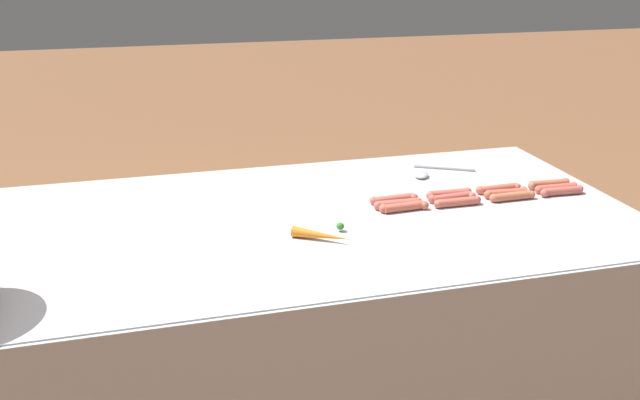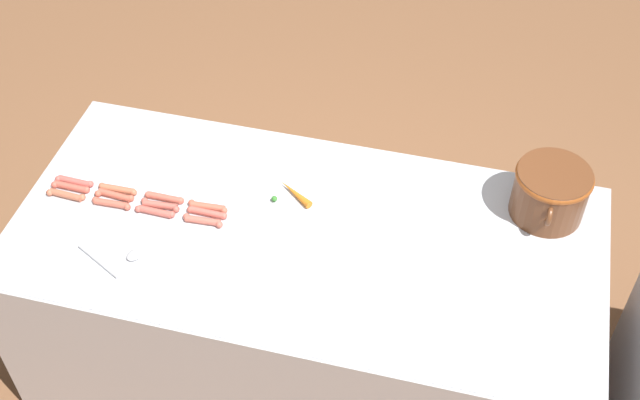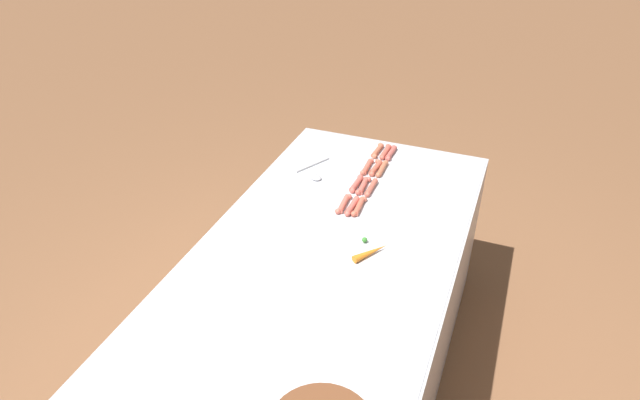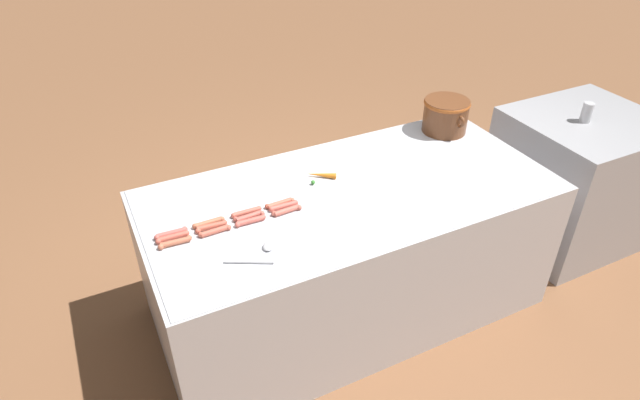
% 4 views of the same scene
% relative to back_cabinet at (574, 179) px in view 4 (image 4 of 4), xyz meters
% --- Properties ---
extents(ground_plane, '(20.00, 20.00, 0.00)m').
position_rel_back_cabinet_xyz_m(ground_plane, '(-0.05, -1.73, -0.46)').
color(ground_plane, brown).
extents(griddle_counter, '(1.05, 2.20, 0.85)m').
position_rel_back_cabinet_xyz_m(griddle_counter, '(-0.05, -1.73, -0.03)').
color(griddle_counter, '#BCBCC1').
rests_on(griddle_counter, ground_plane).
extents(back_cabinet, '(0.83, 0.89, 0.91)m').
position_rel_back_cabinet_xyz_m(back_cabinet, '(0.00, 0.00, 0.00)').
color(back_cabinet, '#A0A0A4').
rests_on(back_cabinet, ground_plane).
extents(hot_dog_0, '(0.03, 0.16, 0.03)m').
position_rel_back_cabinet_xyz_m(hot_dog_0, '(-0.08, -2.67, 0.41)').
color(hot_dog_0, '#C35A50').
rests_on(hot_dog_0, griddle_counter).
extents(hot_dog_1, '(0.03, 0.16, 0.03)m').
position_rel_back_cabinet_xyz_m(hot_dog_1, '(-0.09, -2.49, 0.41)').
color(hot_dog_1, '#C06749').
rests_on(hot_dog_1, griddle_counter).
extents(hot_dog_2, '(0.03, 0.16, 0.03)m').
position_rel_back_cabinet_xyz_m(hot_dog_2, '(-0.09, -2.30, 0.41)').
color(hot_dog_2, '#C55D4B').
rests_on(hot_dog_2, griddle_counter).
extents(hot_dog_3, '(0.03, 0.16, 0.03)m').
position_rel_back_cabinet_xyz_m(hot_dog_3, '(-0.08, -2.12, 0.41)').
color(hot_dog_3, '#CA5E48').
rests_on(hot_dog_3, griddle_counter).
extents(hot_dog_4, '(0.03, 0.16, 0.03)m').
position_rel_back_cabinet_xyz_m(hot_dog_4, '(-0.05, -2.67, 0.41)').
color(hot_dog_4, '#CA5B49').
rests_on(hot_dog_4, griddle_counter).
extents(hot_dog_5, '(0.04, 0.16, 0.03)m').
position_rel_back_cabinet_xyz_m(hot_dog_5, '(-0.05, -2.49, 0.41)').
color(hot_dog_5, '#C55D47').
rests_on(hot_dog_5, griddle_counter).
extents(hot_dog_6, '(0.04, 0.16, 0.03)m').
position_rel_back_cabinet_xyz_m(hot_dog_6, '(-0.05, -2.30, 0.41)').
color(hot_dog_6, '#C05B4E').
rests_on(hot_dog_6, griddle_counter).
extents(hot_dog_7, '(0.03, 0.16, 0.03)m').
position_rel_back_cabinet_xyz_m(hot_dog_7, '(-0.05, -2.11, 0.41)').
color(hot_dog_7, '#CC5D50').
rests_on(hot_dog_7, griddle_counter).
extents(hot_dog_8, '(0.04, 0.16, 0.03)m').
position_rel_back_cabinet_xyz_m(hot_dog_8, '(-0.01, -2.67, 0.41)').
color(hot_dog_8, '#BF6649').
rests_on(hot_dog_8, griddle_counter).
extents(hot_dog_9, '(0.03, 0.16, 0.03)m').
position_rel_back_cabinet_xyz_m(hot_dog_9, '(-0.01, -2.48, 0.41)').
color(hot_dog_9, '#C45D49').
rests_on(hot_dog_9, griddle_counter).
extents(hot_dog_10, '(0.03, 0.16, 0.03)m').
position_rel_back_cabinet_xyz_m(hot_dog_10, '(-0.01, -2.31, 0.41)').
color(hot_dog_10, '#C75B4F').
rests_on(hot_dog_10, griddle_counter).
extents(hot_dog_11, '(0.04, 0.16, 0.03)m').
position_rel_back_cabinet_xyz_m(hot_dog_11, '(-0.01, -2.11, 0.41)').
color(hot_dog_11, '#C96150').
rests_on(hot_dog_11, griddle_counter).
extents(bean_pot, '(0.35, 0.29, 0.21)m').
position_rel_back_cabinet_xyz_m(bean_pot, '(-0.38, -0.87, 0.51)').
color(bean_pot, brown).
rests_on(bean_pot, griddle_counter).
extents(serving_spoon, '(0.16, 0.26, 0.02)m').
position_rel_back_cabinet_xyz_m(serving_spoon, '(0.22, -2.34, 0.40)').
color(serving_spoon, '#B7B7BC').
rests_on(serving_spoon, griddle_counter).
extents(carrot, '(0.12, 0.16, 0.03)m').
position_rel_back_cabinet_xyz_m(carrot, '(-0.23, -1.82, 0.41)').
color(carrot, orange).
rests_on(carrot, griddle_counter).
extents(soda_can, '(0.07, 0.07, 0.12)m').
position_rel_back_cabinet_xyz_m(soda_can, '(0.00, -0.08, 0.52)').
color(soda_can, '#BCBCC1').
rests_on(soda_can, back_cabinet).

